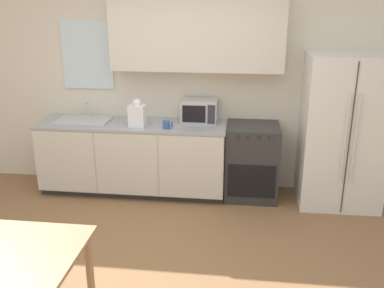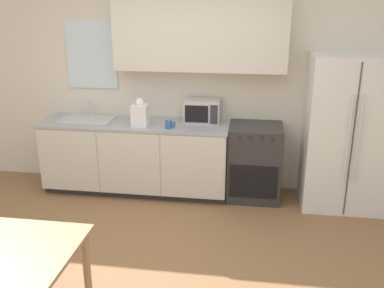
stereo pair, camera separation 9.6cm
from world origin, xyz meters
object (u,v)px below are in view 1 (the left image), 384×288
Objects in this scene: oven_range at (252,161)px; coffee_mug at (167,125)px; dining_table at (2,270)px; microwave at (200,111)px; refrigerator at (343,132)px.

oven_range is 1.12m from coffee_mug.
coffee_mug is at bearing 75.32° from dining_table.
oven_range is 3.13m from dining_table.
coffee_mug reaches higher than oven_range.
coffee_mug reaches higher than dining_table.
dining_table is at bearing -104.68° from coffee_mug.
oven_range is 2.10× the size of microwave.
microwave reaches higher than coffee_mug.
refrigerator is 1.66m from microwave.
dining_table is at bearing -121.43° from oven_range.
microwave is (-1.65, 0.15, 0.15)m from refrigerator.
refrigerator is at bearing -5.36° from microwave.
dining_table is at bearing -135.11° from refrigerator.
microwave reaches higher than oven_range.
oven_range is 0.51× the size of refrigerator.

